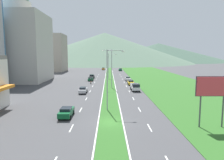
{
  "coord_description": "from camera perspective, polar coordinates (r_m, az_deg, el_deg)",
  "views": [
    {
      "loc": [
        -0.22,
        -27.89,
        9.49
      ],
      "look_at": [
        0.66,
        28.39,
        2.49
      ],
      "focal_mm": 32.81,
      "sensor_mm": 36.0,
      "label": 1
    }
  ],
  "objects": [
    {
      "name": "car_4",
      "position": [
        64.88,
        5.25,
        -0.68
      ],
      "size": [
        1.85,
        4.37,
        1.47
      ],
      "rotation": [
        0.0,
        0.0,
        -1.57
      ],
      "color": "yellow",
      "rests_on": "ground_plane"
    },
    {
      "name": "edge_line_median_left",
      "position": [
        88.41,
        -1.88,
        0.93
      ],
      "size": [
        0.16,
        240.0,
        0.01
      ],
      "primitive_type": "cube",
      "color": "silver",
      "rests_on": "ground_plane"
    },
    {
      "name": "grass_verge_right",
      "position": [
        90.82,
        12.37,
        0.95
      ],
      "size": [
        24.0,
        240.0,
        0.06
      ],
      "primitive_type": "cube",
      "color": "#2D6023",
      "rests_on": "ground_plane"
    },
    {
      "name": "lane_dash_right_5",
      "position": [
        53.45,
        4.84,
        -3.16
      ],
      "size": [
        0.16,
        2.8,
        0.01
      ],
      "primitive_type": "cube",
      "color": "silver",
      "rests_on": "ground_plane"
    },
    {
      "name": "lane_dash_right_7",
      "position": [
        70.94,
        3.42,
        -0.61
      ],
      "size": [
        0.16,
        2.8,
        0.01
      ],
      "primitive_type": "cube",
      "color": "silver",
      "rests_on": "ground_plane"
    },
    {
      "name": "car_3",
      "position": [
        127.85,
        -2.43,
        3.17
      ],
      "size": [
        1.86,
        4.77,
        1.49
      ],
      "rotation": [
        0.0,
        0.0,
        1.57
      ],
      "color": "#C6842D",
      "rests_on": "ground_plane"
    },
    {
      "name": "billboard_roadside",
      "position": [
        29.25,
        26.29,
        -2.35
      ],
      "size": [
        4.46,
        0.28,
        6.77
      ],
      "color": "#4C4C51",
      "rests_on": "ground_plane"
    },
    {
      "name": "grass_median",
      "position": [
        88.4,
        -0.75,
        0.95
      ],
      "size": [
        3.2,
        240.0,
        0.06
      ],
      "primitive_type": "cube",
      "color": "#2D6023",
      "rests_on": "ground_plane"
    },
    {
      "name": "car_7",
      "position": [
        51.18,
        -8.07,
        -2.77
      ],
      "size": [
        1.86,
        4.45,
        1.54
      ],
      "rotation": [
        0.0,
        0.0,
        1.57
      ],
      "color": "#B2B2B7",
      "rests_on": "ground_plane"
    },
    {
      "name": "car_1",
      "position": [
        75.03,
        4.43,
        0.37
      ],
      "size": [
        1.89,
        4.64,
        1.41
      ],
      "rotation": [
        0.0,
        0.0,
        -1.57
      ],
      "color": "silver",
      "rests_on": "ground_plane"
    },
    {
      "name": "lane_dash_right_8",
      "position": [
        79.73,
        2.94,
        0.25
      ],
      "size": [
        0.16,
        2.8,
        0.01
      ],
      "primitive_type": "cube",
      "color": "silver",
      "rests_on": "ground_plane"
    },
    {
      "name": "lane_dash_right_9",
      "position": [
        88.55,
        2.56,
        0.93
      ],
      "size": [
        0.16,
        2.8,
        0.01
      ],
      "primitive_type": "cube",
      "color": "silver",
      "rests_on": "ground_plane"
    },
    {
      "name": "lane_dash_left_2",
      "position": [
        27.79,
        -11.24,
        -13.01
      ],
      "size": [
        0.16,
        2.8,
        0.01
      ],
      "primitive_type": "cube",
      "color": "silver",
      "rests_on": "ground_plane"
    },
    {
      "name": "hill_far_center",
      "position": [
        249.15,
        -2.03,
        8.98
      ],
      "size": [
        205.63,
        205.63,
        35.44
      ],
      "primitive_type": "cone",
      "color": "#516B56",
      "rests_on": "ground_plane"
    },
    {
      "name": "lane_dash_right_3",
      "position": [
        36.22,
        7.66,
        -8.16
      ],
      "size": [
        0.16,
        2.8,
        0.01
      ],
      "primitive_type": "cube",
      "color": "silver",
      "rests_on": "ground_plane"
    },
    {
      "name": "lane_dash_left_3",
      "position": [
        36.16,
        -8.71,
        -8.2
      ],
      "size": [
        0.16,
        2.8,
        0.01
      ],
      "primitive_type": "cube",
      "color": "silver",
      "rests_on": "ground_plane"
    },
    {
      "name": "lane_dash_right_2",
      "position": [
        27.87,
        10.43,
        -12.93
      ],
      "size": [
        0.16,
        2.8,
        0.01
      ],
      "primitive_type": "cube",
      "color": "silver",
      "rests_on": "ground_plane"
    },
    {
      "name": "motorcycle_rider",
      "position": [
        67.19,
        -5.92,
        -0.43
      ],
      "size": [
        0.36,
        2.0,
        1.8
      ],
      "rotation": [
        0.0,
        0.0,
        1.57
      ],
      "color": "black",
      "rests_on": "ground_plane"
    },
    {
      "name": "car_5",
      "position": [
        32.45,
        -12.61,
        -8.66
      ],
      "size": [
        1.9,
        4.47,
        1.5
      ],
      "rotation": [
        0.0,
        0.0,
        1.57
      ],
      "color": "#0C5128",
      "rests_on": "ground_plane"
    },
    {
      "name": "lane_dash_left_5",
      "position": [
        53.4,
        -6.13,
        -3.18
      ],
      "size": [
        0.16,
        2.8,
        0.01
      ],
      "primitive_type": "cube",
      "color": "silver",
      "rests_on": "ground_plane"
    },
    {
      "name": "lane_dash_right_4",
      "position": [
        44.78,
        5.97,
        -5.18
      ],
      "size": [
        0.16,
        2.8,
        0.01
      ],
      "primitive_type": "cube",
      "color": "silver",
      "rests_on": "ground_plane"
    },
    {
      "name": "hill_far_right",
      "position": [
        306.07,
        12.77,
        7.54
      ],
      "size": [
        188.85,
        188.85,
        25.64
      ],
      "primitive_type": "cone",
      "color": "#3D5647",
      "rests_on": "ground_plane"
    },
    {
      "name": "ground_plane",
      "position": [
        29.46,
        -0.43,
        -11.71
      ],
      "size": [
        600.0,
        600.0,
        0.0
      ],
      "primitive_type": "plane",
      "color": "#424244"
    },
    {
      "name": "pickup_truck_0",
      "position": [
        54.38,
        6.49,
        -1.96
      ],
      "size": [
        2.18,
        5.4,
        2.0
      ],
      "rotation": [
        0.0,
        0.0,
        -1.57
      ],
      "color": "silver",
      "rests_on": "ground_plane"
    },
    {
      "name": "lane_dash_left_9",
      "position": [
        88.52,
        -4.05,
        0.92
      ],
      "size": [
        0.16,
        2.8,
        0.01
      ],
      "primitive_type": "cube",
      "color": "silver",
      "rests_on": "ground_plane"
    },
    {
      "name": "car_0",
      "position": [
        82.45,
        -5.64,
        1.02
      ],
      "size": [
        1.98,
        4.74,
        1.61
      ],
      "rotation": [
        0.0,
        0.0,
        1.57
      ],
      "color": "black",
      "rests_on": "ground_plane"
    },
    {
      "name": "street_lamp_mid",
      "position": [
        57.51,
        -0.34,
        3.77
      ],
      "size": [
        2.79,
        0.39,
        10.9
      ],
      "color": "#99999E",
      "rests_on": "ground_plane"
    },
    {
      "name": "domed_building",
      "position": [
        80.84,
        -24.71,
        9.62
      ],
      "size": [
        19.52,
        19.52,
        35.22
      ],
      "color": "#B7B2A8",
      "rests_on": "ground_plane"
    },
    {
      "name": "lane_dash_left_6",
      "position": [
        62.14,
        -5.39,
        -1.72
      ],
      "size": [
        0.16,
        2.8,
        0.01
      ],
      "primitive_type": "cube",
      "color": "silver",
      "rests_on": "ground_plane"
    },
    {
      "name": "car_6",
      "position": [
        74.82,
        -5.97,
        0.31
      ],
      "size": [
        1.88,
        4.03,
        1.37
      ],
      "rotation": [
        0.0,
        0.0,
        1.57
      ],
      "color": "#0C5128",
      "rests_on": "ground_plane"
    },
    {
      "name": "lane_dash_left_10",
      "position": [
        97.35,
        -3.76,
        1.48
      ],
      "size": [
        0.16,
        2.8,
        0.01
      ],
      "primitive_type": "cube",
      "color": "silver",
      "rests_on": "ground_plane"
    },
    {
      "name": "street_lamp_near",
      "position": [
        34.48,
        -0.86,
        1.09
      ],
      "size": [
        3.02,
        0.49,
        10.33
      ],
      "color": "#99999E",
      "rests_on": "ground_plane"
    },
    {
      "name": "street_lamp_far",
      "position": [
        80.62,
        -0.74,
        4.4
      ],
      "size": [
        3.45,
        0.28,
        9.89
      ],
      "color": "#99999E",
      "rests_on": "ground_plane"
    },
    {
      "name": "lane_dash_left_4",
      "position": [
        44.73,
        -7.17,
        -5.21
      ],
      "size": [
        0.16,
        2.8,
        0.01
      ],
      "primitive_type": "cube",
      "color": "silver",
      "rests_on": "ground_plane"
    },
    {
      "name": "midrise_colored",
      "position": [
        122.37,
        -16.64,
        7.23
      ],
      "size": [
        15.78,
        15.78,
        20.85
      ],
      "primitive_type": "cube",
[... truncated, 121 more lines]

